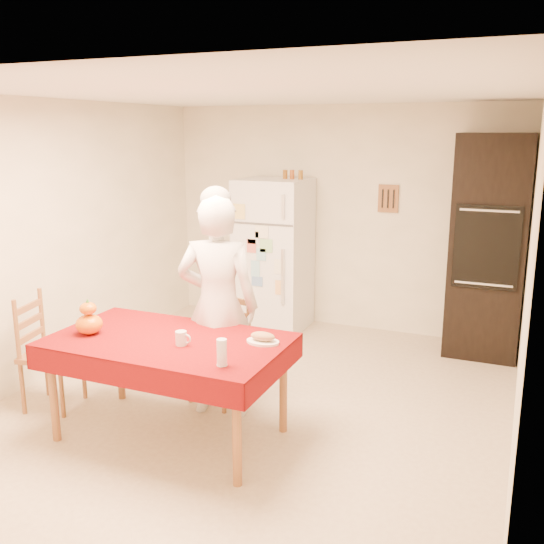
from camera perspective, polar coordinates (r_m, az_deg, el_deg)
The scene contains 17 objects.
floor at distance 5.23m, azimuth -1.36°, elevation -11.97°, with size 4.50×4.50×0.00m, color tan.
room_shell at distance 4.77m, azimuth -1.45°, elevation 5.96°, with size 4.02×4.52×2.51m.
refrigerator at distance 6.85m, azimuth 0.16°, elevation 1.65°, with size 0.75×0.74×1.70m.
oven_cabinet at distance 6.34m, azimuth 19.69°, elevation 2.23°, with size 0.70×0.62×2.20m.
dining_table at distance 4.46m, azimuth -9.74°, elevation -7.05°, with size 1.70×1.00×0.76m.
chair_far at distance 5.11m, azimuth -4.55°, elevation -6.47°, with size 0.49×0.47×0.95m.
chair_left at distance 5.28m, azimuth -20.68°, elevation -6.63°, with size 0.48×0.50×0.95m.
seated_woman at distance 4.75m, azimuth -5.11°, elevation -3.27°, with size 0.64×0.42×1.76m, color silver.
coffee_mug at distance 4.29m, azimuth -8.55°, elevation -6.17°, with size 0.08×0.08×0.10m, color silver.
pumpkin_lower at distance 4.66m, azimuth -16.83°, elevation -4.72°, with size 0.20×0.20×0.15m, color #E73905.
pumpkin_upper at distance 4.62m, azimuth -16.93°, elevation -3.31°, with size 0.12×0.12×0.09m, color #CE4B04.
wine_glass at distance 3.88m, azimuth -4.74°, elevation -7.55°, with size 0.07×0.07×0.18m, color white.
bread_plate at distance 4.29m, azimuth -0.87°, elevation -6.58°, with size 0.24×0.24×0.02m, color white.
bread_loaf at distance 4.28m, azimuth -0.87°, elevation -6.07°, with size 0.18×0.10×0.06m, color #A87A52.
spice_jar_left at distance 6.73m, azimuth 1.25°, elevation 9.18°, with size 0.05×0.05×0.10m, color brown.
spice_jar_mid at distance 6.70m, azimuth 1.90°, elevation 9.16°, with size 0.05×0.05×0.10m, color #974B1B.
spice_jar_right at distance 6.67m, azimuth 2.71°, elevation 9.13°, with size 0.05×0.05×0.10m, color brown.
Camera 1 is at (1.97, -4.30, 2.23)m, focal length 40.00 mm.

